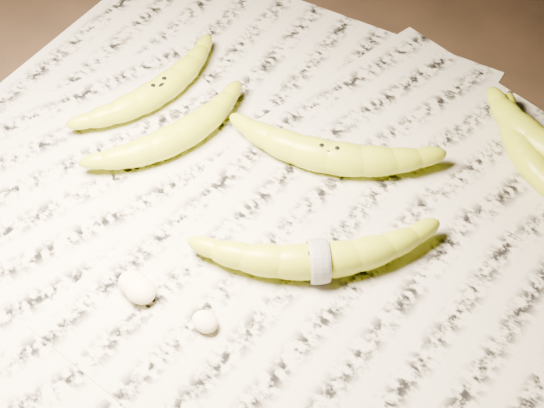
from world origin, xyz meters
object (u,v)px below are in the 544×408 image
Objects in this scene: banana_left_b at (177,135)px; banana_upper_a at (528,155)px; banana_taped at (319,259)px; banana_center at (329,154)px; banana_left_a at (159,89)px.

banana_left_b is 0.40m from banana_upper_a.
banana_left_b is 0.24m from banana_taped.
banana_center is 0.23m from banana_upper_a.
banana_center reaches higher than banana_upper_a.
banana_left_b is at bearing 126.54° from banana_taped.
banana_center is (0.16, 0.08, 0.00)m from banana_left_b.
banana_taped reaches higher than banana_left_a.
banana_left_b is 0.82× the size of banana_taped.
banana_left_a is 0.87× the size of banana_taped.
banana_left_a is 0.32m from banana_taped.
banana_left_b is at bearing -110.76° from banana_upper_a.
banana_taped is at bearing -75.50° from banana_upper_a.
banana_left_b is 0.87× the size of banana_center.
banana_left_b is (0.07, -0.05, 0.00)m from banana_left_a.
banana_left_a is 0.23m from banana_center.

